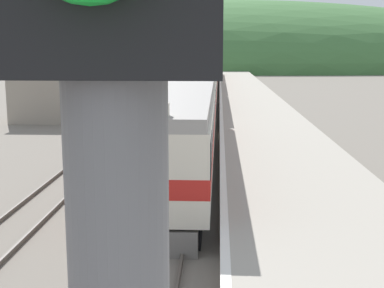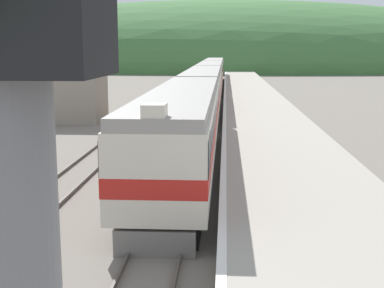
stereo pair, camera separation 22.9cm
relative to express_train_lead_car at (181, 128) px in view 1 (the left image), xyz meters
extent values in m
cube|color=#4C443D|center=(-0.72, 41.52, -2.04)|extent=(0.08, 180.00, 0.16)
cube|color=#4C443D|center=(0.72, 41.52, -2.04)|extent=(0.08, 180.00, 0.16)
cube|color=#4C443D|center=(-5.54, 41.52, -2.04)|extent=(0.08, 180.00, 0.16)
cube|color=#4C443D|center=(-4.10, 41.52, -2.04)|extent=(0.08, 180.00, 0.16)
cube|color=#9E9689|center=(4.74, 21.52, -1.69)|extent=(5.99, 140.00, 0.86)
cube|color=silver|center=(1.87, 21.52, -1.26)|extent=(0.24, 140.00, 0.01)
ellipsoid|color=#3D6B38|center=(0.00, 129.77, -2.12)|extent=(190.37, 85.67, 37.15)
cube|color=gray|center=(-10.97, 17.38, 0.00)|extent=(6.48, 4.33, 4.23)
cube|color=#47423D|center=(-10.97, 17.38, 2.23)|extent=(6.98, 4.83, 0.24)
cube|color=black|center=(0.00, 0.23, -1.69)|extent=(2.41, 19.31, 0.85)
cube|color=beige|center=(0.00, 0.23, 0.04)|extent=(2.93, 20.54, 2.62)
cube|color=red|center=(0.00, 0.23, -0.17)|extent=(2.96, 20.56, 0.58)
cube|color=black|center=(0.00, 0.23, 0.62)|extent=(2.96, 19.31, 0.79)
cube|color=gray|center=(0.00, 0.23, 1.55)|extent=(2.76, 20.54, 0.40)
cube|color=black|center=(0.00, -8.91, 0.62)|extent=(2.97, 2.20, 1.05)
cube|color=beige|center=(0.00, -9.59, 1.93)|extent=(0.64, 0.80, 0.36)
cube|color=slate|center=(0.00, -9.84, -1.74)|extent=(2.29, 0.40, 0.77)
cube|color=black|center=(0.00, 21.93, -1.69)|extent=(2.41, 19.79, 0.85)
cube|color=beige|center=(0.00, 21.93, 0.04)|extent=(2.93, 21.05, 2.62)
cube|color=red|center=(0.00, 21.93, -0.17)|extent=(2.96, 21.07, 0.58)
cube|color=black|center=(0.00, 21.93, 0.62)|extent=(2.96, 19.79, 0.79)
cube|color=gray|center=(0.00, 21.93, 1.55)|extent=(2.76, 21.05, 0.40)
cube|color=black|center=(0.00, 43.88, -1.69)|extent=(2.41, 19.79, 0.85)
cube|color=beige|center=(0.00, 43.88, 0.04)|extent=(2.93, 21.05, 2.62)
cube|color=red|center=(0.00, 43.88, -0.17)|extent=(2.96, 21.07, 0.58)
cube|color=black|center=(0.00, 43.88, 0.62)|extent=(2.96, 19.79, 0.79)
cube|color=gray|center=(0.00, 43.88, 1.55)|extent=(2.76, 21.05, 0.40)
cube|color=black|center=(0.00, 65.83, -1.69)|extent=(2.41, 19.79, 0.85)
cube|color=beige|center=(0.00, 65.83, 0.04)|extent=(2.93, 21.05, 2.62)
cube|color=red|center=(0.00, 65.83, -0.17)|extent=(2.96, 21.07, 0.58)
cube|color=black|center=(0.00, 65.83, 0.62)|extent=(2.96, 19.79, 0.79)
cube|color=gray|center=(0.00, 65.83, 1.55)|extent=(2.76, 21.05, 0.40)
camera|label=1|loc=(1.69, -23.87, 3.61)|focal=50.00mm
camera|label=2|loc=(1.91, -23.85, 3.61)|focal=50.00mm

